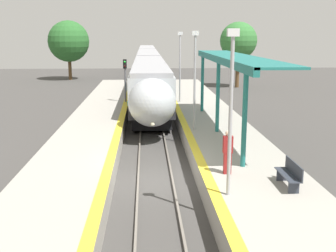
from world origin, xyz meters
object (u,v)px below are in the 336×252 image
platform_bench (290,174)px  lamppost_mid (195,74)px  railway_signal (125,81)px  lamppost_near (231,103)px  person_waiting (228,151)px  lamppost_far (180,62)px  train (148,65)px

platform_bench → lamppost_mid: bearing=103.9°
railway_signal → lamppost_near: (4.22, -19.55, 1.39)m
platform_bench → lamppost_mid: lamppost_mid is taller
person_waiting → lamppost_far: bearing=91.2°
platform_bench → lamppost_mid: (-2.27, 9.15, 2.58)m
lamppost_near → lamppost_mid: (0.00, 9.77, 0.00)m
train → lamppost_far: 22.50m
lamppost_far → person_waiting: bearing=-88.8°
train → lamppost_far: lamppost_far is taller
lamppost_near → lamppost_mid: size_ratio=1.00×
railway_signal → lamppost_mid: (4.22, -9.78, 1.39)m
train → lamppost_mid: (2.30, -32.09, 1.77)m
person_waiting → lamppost_mid: 7.96m
train → person_waiting: 39.82m
lamppost_mid → lamppost_far: bearing=90.0°
platform_bench → lamppost_near: bearing=-164.8°
railway_signal → lamppost_far: size_ratio=0.79×
lamppost_far → lamppost_mid: bearing=-90.0°
train → person_waiting: train is taller
platform_bench → lamppost_far: bearing=96.8°
person_waiting → lamppost_near: lamppost_near is taller
platform_bench → lamppost_mid: size_ratio=0.31×
person_waiting → platform_bench: bearing=-38.6°
lamppost_mid → platform_bench: bearing=-76.1°
platform_bench → person_waiting: 2.45m
person_waiting → lamppost_near: (-0.38, -2.13, 2.18)m
train → lamppost_near: lamppost_near is taller
railway_signal → lamppost_near: 20.05m
lamppost_near → lamppost_mid: bearing=90.0°
lamppost_near → lamppost_far: size_ratio=1.00×
railway_signal → lamppost_near: size_ratio=0.79×
train → railway_signal: bearing=-94.9°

